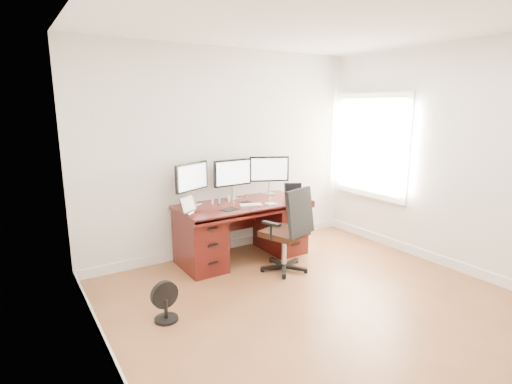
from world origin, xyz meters
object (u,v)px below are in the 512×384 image
office_chair (288,244)px  floor_fan (166,302)px  desk (242,229)px  monitor_center (233,174)px  keyboard (251,205)px

office_chair → floor_fan: bearing=172.9°
desk → monitor_center: monitor_center is taller
keyboard → floor_fan: bearing=-130.5°
desk → office_chair: 0.70m
desk → floor_fan: desk is taller
desk → floor_fan: 1.72m
office_chair → monitor_center: size_ratio=1.88×
floor_fan → monitor_center: bearing=34.6°
floor_fan → keyboard: (1.42, 0.79, 0.57)m
monitor_center → keyboard: (0.02, -0.42, -0.33)m
desk → keyboard: size_ratio=6.24×
desk → keyboard: keyboard is taller
office_chair → monitor_center: (-0.24, 0.90, 0.74)m
office_chair → monitor_center: monitor_center is taller
floor_fan → keyboard: size_ratio=1.41×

